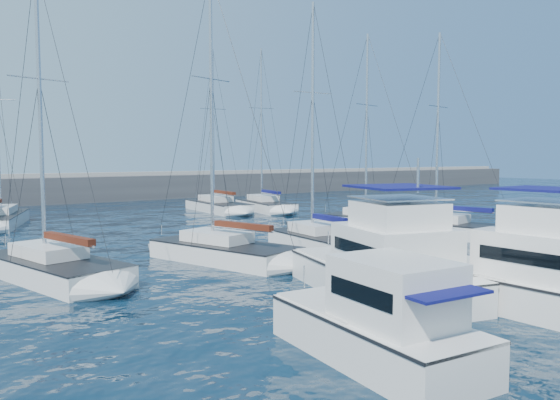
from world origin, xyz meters
TOP-DOWN VIEW (x-y plane):
  - ground at (0.00, 0.00)m, footprint 220.00×220.00m
  - breakwater at (0.00, 52.00)m, footprint 160.00×6.00m
  - motor_yacht_port_outer at (-9.98, -5.34)m, footprint 3.23×6.49m
  - motor_yacht_port_inner at (-4.96, -0.72)m, footprint 6.00×9.11m
  - motor_yacht_stbd_inner at (-2.19, -4.72)m, footprint 3.62×8.54m
  - sailboat_mid_a at (-14.59, 9.61)m, footprint 4.92×8.58m
  - sailboat_mid_b at (-6.50, 9.04)m, footprint 5.27×8.56m
  - sailboat_mid_c at (-0.38, 8.86)m, footprint 3.51×6.83m
  - sailboat_mid_d at (9.05, 13.83)m, footprint 4.64×8.15m
  - sailboat_mid_e at (10.12, 8.11)m, footprint 4.59×8.45m
  - sailboat_back_b at (5.85, 31.96)m, footprint 3.86×9.56m
  - sailboat_back_c at (10.03, 29.86)m, footprint 4.50×9.02m

SIDE VIEW (x-z plane):
  - ground at x=0.00m, z-range 0.00..0.00m
  - sailboat_mid_a at x=-14.59m, z-range -6.43..7.46m
  - sailboat_mid_e at x=10.12m, z-range -6.45..7.48m
  - sailboat_back_b at x=5.85m, z-range -7.56..8.61m
  - sailboat_mid_d at x=9.05m, z-range -6.84..7.89m
  - sailboat_mid_b at x=-6.50m, z-range -6.91..7.96m
  - sailboat_back_c at x=10.03m, z-range -7.65..8.73m
  - sailboat_mid_c at x=-0.38m, z-range -6.66..7.74m
  - motor_yacht_port_outer at x=-9.98m, z-range -0.66..2.54m
  - breakwater at x=0.00m, z-range -1.17..3.28m
  - motor_yacht_stbd_inner at x=-2.19m, z-range -1.21..3.48m
  - motor_yacht_port_inner at x=-4.96m, z-range -1.21..3.48m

